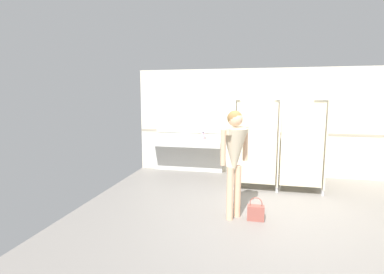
# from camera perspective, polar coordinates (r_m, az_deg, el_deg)

# --- Properties ---
(ground_plane) EXTENTS (6.62, 6.00, 0.10)m
(ground_plane) POSITION_cam_1_polar(r_m,az_deg,el_deg) (5.03, 15.39, -15.68)
(ground_plane) COLOR gray
(wall_back) EXTENTS (6.62, 0.12, 2.63)m
(wall_back) POSITION_cam_1_polar(r_m,az_deg,el_deg) (7.40, 14.71, 2.84)
(wall_back) COLOR beige
(wall_back) RESTS_ON ground_plane
(wall_back_tile_band) EXTENTS (6.62, 0.01, 0.06)m
(wall_back_tile_band) POSITION_cam_1_polar(r_m,az_deg,el_deg) (7.36, 14.66, 0.76)
(wall_back_tile_band) COLOR #9E937F
(wall_back_tile_band) RESTS_ON wall_back
(vanity_counter) EXTENTS (1.82, 0.59, 0.97)m
(vanity_counter) POSITION_cam_1_polar(r_m,az_deg,el_deg) (7.40, -1.09, -2.20)
(vanity_counter) COLOR silver
(vanity_counter) RESTS_ON ground_plane
(mirror_panel) EXTENTS (1.72, 0.02, 1.00)m
(mirror_panel) POSITION_cam_1_polar(r_m,az_deg,el_deg) (7.50, -0.74, 4.68)
(mirror_panel) COLOR silver
(mirror_panel) RESTS_ON wall_back
(bathroom_stalls) EXTENTS (1.81, 1.42, 1.92)m
(bathroom_stalls) POSITION_cam_1_polar(r_m,az_deg,el_deg) (6.48, 16.44, -0.67)
(bathroom_stalls) COLOR beige
(bathroom_stalls) RESTS_ON ground_plane
(person_standing) EXTENTS (0.56, 0.56, 1.73)m
(person_standing) POSITION_cam_1_polar(r_m,az_deg,el_deg) (4.57, 8.40, -2.67)
(person_standing) COLOR #DBAD89
(person_standing) RESTS_ON ground_plane
(handbag) EXTENTS (0.27, 0.14, 0.38)m
(handbag) POSITION_cam_1_polar(r_m,az_deg,el_deg) (4.83, 12.46, -14.30)
(handbag) COLOR #934C42
(handbag) RESTS_ON ground_plane
(soap_dispenser) EXTENTS (0.07, 0.07, 0.20)m
(soap_dispenser) POSITION_cam_1_polar(r_m,az_deg,el_deg) (7.35, 2.19, 0.19)
(soap_dispenser) COLOR #D899B2
(soap_dispenser) RESTS_ON vanity_counter
(paper_cup) EXTENTS (0.07, 0.07, 0.09)m
(paper_cup) POSITION_cam_1_polar(r_m,az_deg,el_deg) (7.26, -2.62, -0.23)
(paper_cup) COLOR white
(paper_cup) RESTS_ON vanity_counter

